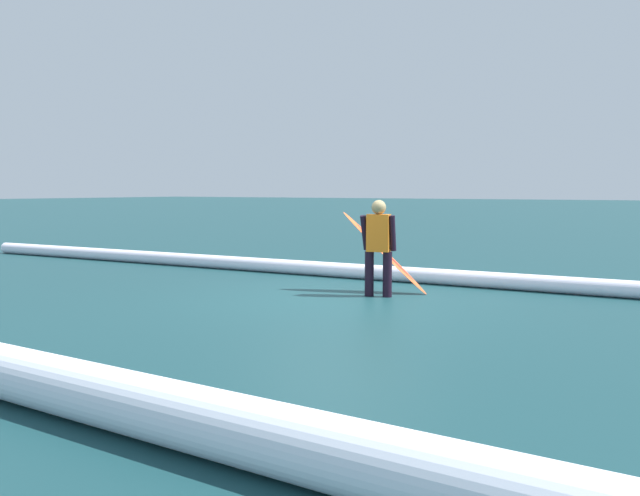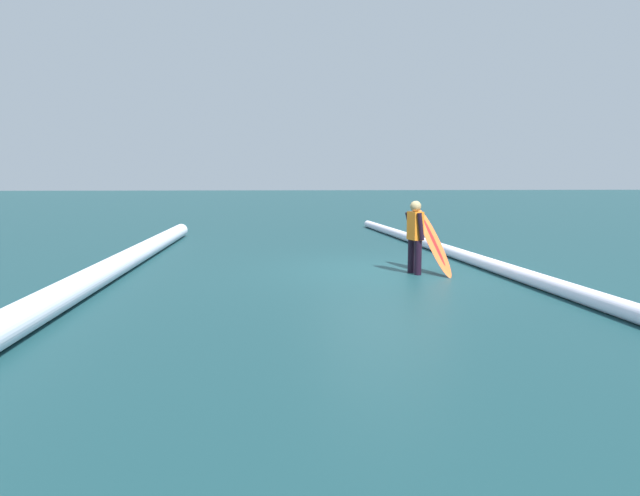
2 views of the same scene
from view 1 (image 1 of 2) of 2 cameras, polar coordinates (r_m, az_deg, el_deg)
The scene contains 5 objects.
ground_plane at distance 9.79m, azimuth 1.29°, elevation -4.43°, with size 194.82×194.82×0.00m, color #163B40.
surfer at distance 9.93m, azimuth 5.11°, elevation 0.45°, with size 0.51×0.30×1.47m.
surfboard at distance 10.37m, azimuth 5.62°, elevation -0.39°, with size 1.41×0.58×1.29m.
wave_crest_foreground at distance 11.18m, azimuth 14.05°, elevation -2.69°, with size 0.27×0.27×24.51m, color white.
wave_crest_midground at distance 5.54m, azimuth -24.23°, elevation -10.17°, with size 0.42×0.42×16.17m, color white.
Camera 1 is at (-4.88, 8.33, 1.63)m, focal length 36.78 mm.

